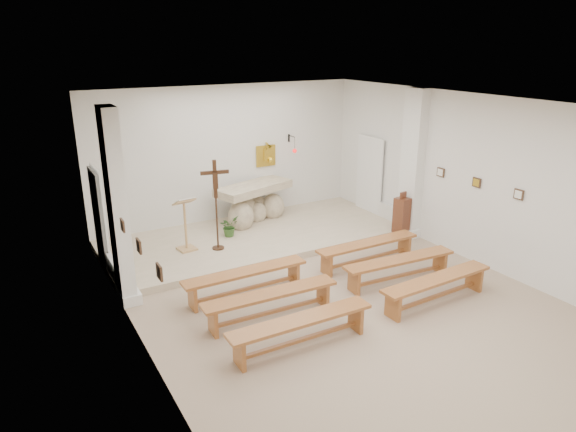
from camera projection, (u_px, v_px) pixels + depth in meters
ground at (342, 301)px, 9.32m from camera, size 7.00×10.00×0.00m
wall_left at (141, 249)px, 7.11m from camera, size 0.02×10.00×3.50m
wall_right at (485, 183)px, 10.40m from camera, size 0.02×10.00×3.50m
wall_back at (228, 156)px, 12.85m from camera, size 7.00×0.02×3.50m
ceiling at (349, 107)px, 8.19m from camera, size 7.00×10.00×0.02m
sanctuary_platform at (256, 237)px, 12.17m from camera, size 6.98×3.00×0.15m
pilaster_left at (117, 209)px, 8.81m from camera, size 0.26×0.55×3.50m
pilaster_right at (412, 164)px, 11.98m from camera, size 0.26×0.55×3.50m
gold_wall_relief at (266, 156)px, 13.35m from camera, size 0.55×0.04×0.55m
sanctuary_lamp at (294, 149)px, 13.42m from camera, size 0.11×0.36×0.44m
station_frame_left_front at (159, 272)px, 6.47m from camera, size 0.03×0.20×0.20m
station_frame_left_mid at (139, 246)px, 7.29m from camera, size 0.03×0.20×0.20m
station_frame_left_rear at (122, 225)px, 8.11m from camera, size 0.03×0.20×0.20m
station_frame_right_front at (519, 194)px, 9.74m from camera, size 0.03×0.20×0.20m
station_frame_right_mid at (477, 182)px, 10.57m from camera, size 0.03×0.20×0.20m
station_frame_right_rear at (441, 172)px, 11.39m from camera, size 0.03×0.20×0.20m
radiator_left at (114, 273)px, 9.83m from camera, size 0.10×0.85×0.52m
radiator_right at (390, 215)px, 13.07m from camera, size 0.10×0.85×0.52m
altar at (253, 206)px, 12.93m from camera, size 2.16×1.35×1.04m
lectern at (186, 224)px, 11.04m from camera, size 0.47×0.42×1.22m
crucifix_stand at (216, 199)px, 10.92m from camera, size 0.60×0.26×1.99m
potted_plant at (229, 226)px, 11.96m from camera, size 0.56×0.54×0.48m
donation_pedestal at (401, 218)px, 12.16m from camera, size 0.36×0.36×1.15m
bench_left_front at (246, 277)px, 9.42m from camera, size 2.39×0.38×0.50m
bench_right_front at (368, 248)px, 10.75m from camera, size 2.39×0.38×0.50m
bench_left_second at (271, 299)px, 8.61m from camera, size 2.40×0.47×0.50m
bench_right_second at (399, 264)px, 9.94m from camera, size 2.41×0.55×0.50m
bench_left_third at (301, 326)px, 7.80m from camera, size 2.39×0.42×0.50m
bench_right_third at (437, 284)px, 9.14m from camera, size 2.40×0.46×0.50m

